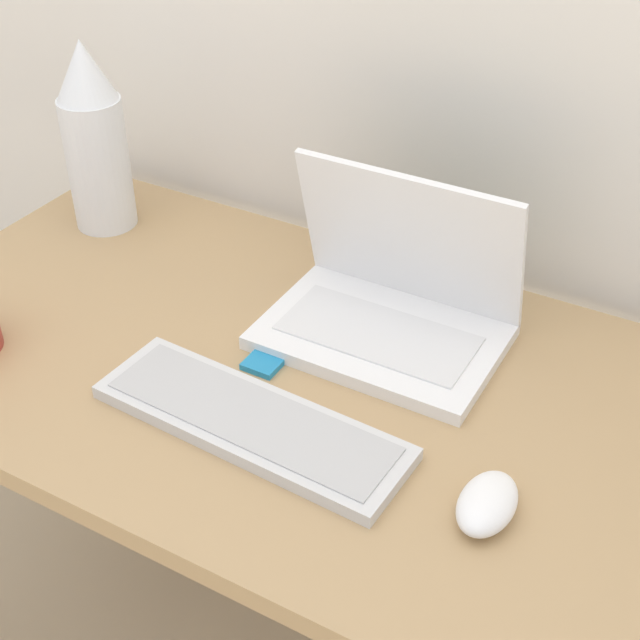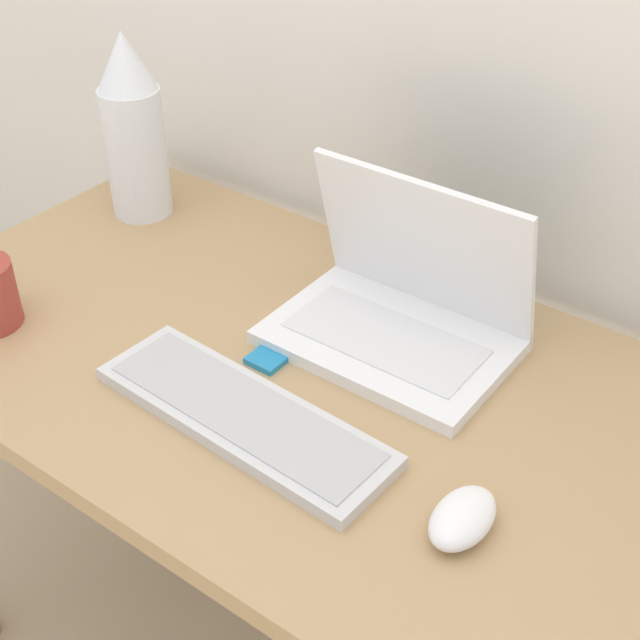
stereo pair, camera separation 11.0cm
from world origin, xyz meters
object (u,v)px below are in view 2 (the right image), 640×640
vase (133,128)px  mp3_player (267,358)px  laptop (401,307)px  mouse (463,518)px  keyboard (243,415)px

vase → mp3_player: size_ratio=6.39×
laptop → mouse: size_ratio=3.22×
keyboard → mouse: 0.30m
mouse → mp3_player: mouse is taller
vase → mouse: bearing=-20.8°
mouse → mp3_player: size_ratio=2.06×
keyboard → vase: bearing=147.8°
laptop → keyboard: laptop is taller
laptop → mp3_player: 0.20m
keyboard → mouse: bearing=1.4°
laptop → vase: size_ratio=1.04×
laptop → vase: 0.56m
mouse → vase: bearing=159.2°
laptop → mouse: 0.35m
laptop → mp3_player: size_ratio=6.63×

